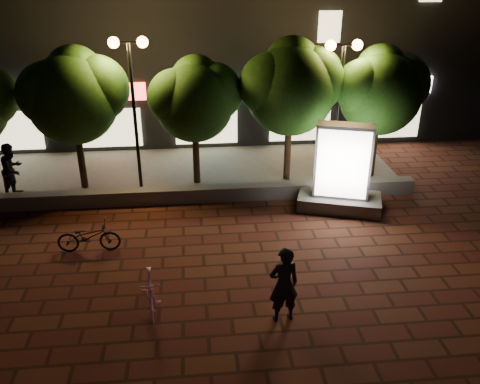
{
  "coord_description": "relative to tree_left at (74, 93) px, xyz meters",
  "views": [
    {
      "loc": [
        0.39,
        -11.41,
        7.56
      ],
      "look_at": [
        1.68,
        1.5,
        1.44
      ],
      "focal_mm": 37.65,
      "sensor_mm": 36.0,
      "label": 1
    }
  ],
  "objects": [
    {
      "name": "tree_mid",
      "position": [
        4.0,
        -0.0,
        -0.23
      ],
      "size": [
        3.24,
        2.7,
        4.5
      ],
      "color": "#322013",
      "rests_on": "sidewalk"
    },
    {
      "name": "retaining_wall",
      "position": [
        3.45,
        -1.46,
        -3.19
      ],
      "size": [
        16.0,
        0.45,
        0.5
      ],
      "primitive_type": "cube",
      "color": "slate",
      "rests_on": "ground"
    },
    {
      "name": "ground",
      "position": [
        3.45,
        -5.46,
        -3.44
      ],
      "size": [
        80.0,
        80.0,
        0.0
      ],
      "primitive_type": "plane",
      "color": "#4F2618",
      "rests_on": "ground"
    },
    {
      "name": "tree_left",
      "position": [
        0.0,
        0.0,
        0.0
      ],
      "size": [
        3.6,
        3.0,
        4.89
      ],
      "color": "#322013",
      "rests_on": "sidewalk"
    },
    {
      "name": "building_block",
      "position": [
        3.44,
        7.53,
        1.55
      ],
      "size": [
        28.0,
        8.12,
        11.3
      ],
      "color": "black",
      "rests_on": "ground"
    },
    {
      "name": "street_lamp_left",
      "position": [
        1.95,
        -0.26,
        0.58
      ],
      "size": [
        1.26,
        0.36,
        5.18
      ],
      "color": "black",
      "rests_on": "sidewalk"
    },
    {
      "name": "pedestrian",
      "position": [
        -2.26,
        -0.52,
        -2.43
      ],
      "size": [
        0.97,
        1.09,
        1.86
      ],
      "primitive_type": "imported",
      "rotation": [
        0.0,
        0.0,
        1.23
      ],
      "color": "black",
      "rests_on": "sidewalk"
    },
    {
      "name": "sidewalk",
      "position": [
        3.45,
        1.04,
        -3.4
      ],
      "size": [
        16.0,
        5.0,
        0.08
      ],
      "primitive_type": "cube",
      "color": "slate",
      "rests_on": "ground"
    },
    {
      "name": "ad_kiosk",
      "position": [
        8.55,
        -2.46,
        -2.29
      ],
      "size": [
        2.93,
        2.07,
        2.87
      ],
      "color": "slate",
      "rests_on": "ground"
    },
    {
      "name": "street_lamp_right",
      "position": [
        8.95,
        -0.26,
        0.45
      ],
      "size": [
        1.26,
        0.36,
        4.98
      ],
      "color": "black",
      "rests_on": "sidewalk"
    },
    {
      "name": "scooter_pink",
      "position": [
        2.72,
        -7.16,
        -2.96
      ],
      "size": [
        0.62,
        1.64,
        0.96
      ],
      "primitive_type": "imported",
      "rotation": [
        0.0,
        0.0,
        0.11
      ],
      "color": "#C97DB8",
      "rests_on": "ground"
    },
    {
      "name": "tree_far_right",
      "position": [
        10.5,
        -0.0,
        -0.08
      ],
      "size": [
        3.48,
        2.9,
        4.76
      ],
      "color": "#322013",
      "rests_on": "sidewalk"
    },
    {
      "name": "tree_right",
      "position": [
        7.3,
        0.0,
        0.12
      ],
      "size": [
        3.72,
        3.1,
        5.07
      ],
      "color": "#322013",
      "rests_on": "sidewalk"
    },
    {
      "name": "rider",
      "position": [
        5.72,
        -7.81,
        -2.5
      ],
      "size": [
        0.75,
        0.56,
        1.89
      ],
      "primitive_type": "imported",
      "rotation": [
        0.0,
        0.0,
        3.3
      ],
      "color": "black",
      "rests_on": "ground"
    },
    {
      "name": "scooter_parked",
      "position": [
        0.84,
        -4.36,
        -2.99
      ],
      "size": [
        1.74,
        0.62,
        0.91
      ],
      "primitive_type": "imported",
      "rotation": [
        0.0,
        0.0,
        1.56
      ],
      "color": "black",
      "rests_on": "ground"
    }
  ]
}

